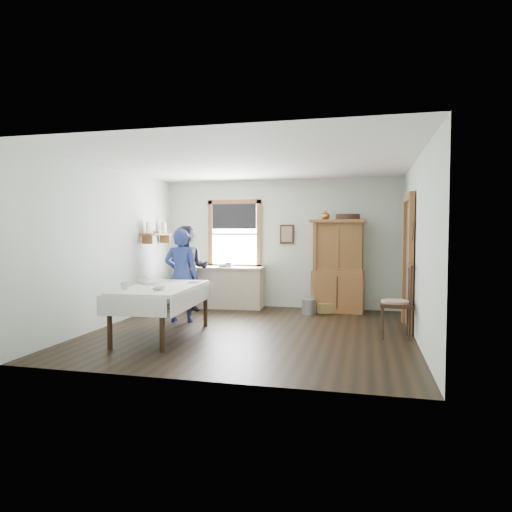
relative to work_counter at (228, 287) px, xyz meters
name	(u,v)px	position (x,y,z in m)	size (l,w,h in m)	color
room	(252,247)	(1.05, -2.14, 0.92)	(5.01, 5.01, 2.70)	black
window	(234,230)	(0.05, 0.32, 1.20)	(1.18, 0.07, 1.48)	white
doorway	(409,258)	(3.51, -1.29, 0.73)	(0.09, 1.14, 2.22)	#463C32
wall_shelf	(157,233)	(-1.32, -0.60, 1.14)	(0.24, 1.00, 0.44)	brown
framed_picture	(287,234)	(1.20, 0.32, 1.12)	(0.30, 0.04, 0.40)	#362112
rug_beater	(412,224)	(3.50, -1.84, 1.29)	(0.27, 0.27, 0.01)	black
work_counter	(228,287)	(0.00, 0.00, 0.00)	(1.51, 0.57, 0.86)	#C8B68B
china_hutch	(338,266)	(2.29, 0.03, 0.49)	(1.08, 0.51, 1.84)	brown
dining_table	(163,311)	(-0.19, -2.80, -0.04)	(1.02, 1.94, 0.77)	silver
spindle_chair	(396,301)	(3.27, -2.04, 0.13)	(0.51, 0.51, 1.12)	#362112
pail	(309,307)	(1.76, -0.37, -0.28)	(0.28, 0.28, 0.30)	#93969A
wicker_basket	(326,308)	(2.06, -0.14, -0.34)	(0.33, 0.23, 0.19)	olive
woman_blue	(181,279)	(-0.36, -1.66, 0.34)	(0.56, 0.37, 1.54)	navy
figure_dark	(188,272)	(-0.67, -0.58, 0.36)	(0.77, 0.60, 1.59)	black
table_cup_a	(143,281)	(-0.59, -2.64, 0.39)	(0.13, 0.13, 0.10)	silver
table_cup_b	(124,286)	(-0.55, -3.29, 0.39)	(0.11, 0.11, 0.10)	silver
table_bowl	(159,288)	(-0.04, -3.25, 0.37)	(0.21, 0.21, 0.05)	silver
counter_book	(222,266)	(-0.14, 0.04, 0.44)	(0.16, 0.22, 0.02)	#7F6954
counter_bowl	(222,265)	(-0.10, -0.08, 0.46)	(0.21, 0.21, 0.07)	silver
shelf_bowl	(157,232)	(-1.32, -0.59, 1.17)	(0.22, 0.22, 0.05)	silver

